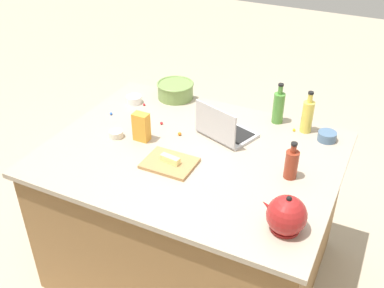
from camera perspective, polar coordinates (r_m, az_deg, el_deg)
name	(u,v)px	position (r m, az deg, el deg)	size (l,w,h in m)	color
ground_plane	(192,263)	(3.12, 0.00, -14.77)	(12.00, 12.00, 0.00)	#B7A88E
island_counter	(192,212)	(2.80, 0.00, -8.57)	(1.60, 1.23, 0.90)	olive
laptop	(224,130)	(2.64, 4.01, 1.81)	(0.37, 0.32, 0.22)	#B7B7BC
mixing_bowl_large	(175,90)	(3.07, -2.10, 6.81)	(0.25, 0.25, 0.11)	#72934C
bottle_oil	(307,116)	(2.74, 14.30, 3.45)	(0.07, 0.07, 0.26)	#DBC64C
bottle_soy	(291,164)	(2.34, 12.39, -2.42)	(0.07, 0.07, 0.21)	maroon
bottle_olive	(278,107)	(2.81, 10.81, 4.59)	(0.07, 0.07, 0.26)	#4C8C38
kettle	(286,216)	(2.04, 11.77, -8.79)	(0.21, 0.18, 0.20)	maroon
cutting_board	(170,163)	(2.42, -2.84, -2.42)	(0.27, 0.21, 0.02)	#AD7F4C
butter_stick_left	(170,159)	(2.41, -2.76, -1.92)	(0.11, 0.04, 0.04)	#F4E58C
ramekin_small	(116,134)	(2.68, -9.50, 1.24)	(0.08, 0.08, 0.04)	beige
ramekin_medium	(327,136)	(2.73, 16.60, 0.94)	(0.11, 0.11, 0.05)	slate
ramekin_wide	(134,100)	(3.04, -7.30, 5.56)	(0.10, 0.10, 0.05)	white
candy_bag	(141,127)	(2.61, -6.39, 2.15)	(0.09, 0.06, 0.17)	gold
candy_0	(144,105)	(3.00, -6.03, 4.95)	(0.02, 0.02, 0.02)	red
candy_1	(161,123)	(2.78, -3.86, 2.64)	(0.02, 0.02, 0.02)	red
candy_2	(294,130)	(2.78, 12.70, 1.74)	(0.02, 0.02, 0.02)	yellow
candy_3	(111,114)	(2.92, -10.14, 3.78)	(0.02, 0.02, 0.02)	blue
candy_4	(180,134)	(2.67, -1.57, 1.29)	(0.02, 0.02, 0.02)	orange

